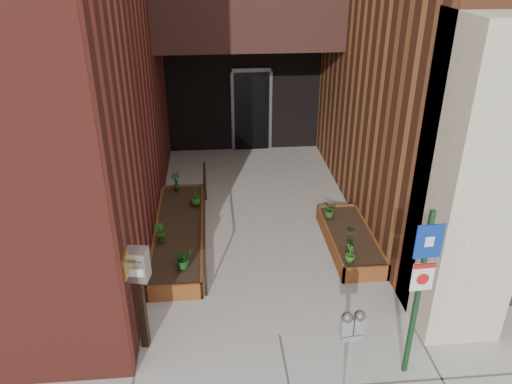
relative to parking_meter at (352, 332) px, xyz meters
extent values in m
plane|color=#9E9991|center=(-0.69, 1.09, -1.01)|extent=(80.00, 80.00, 0.00)
cube|color=tan|center=(1.86, 1.29, 1.19)|extent=(1.10, 1.20, 4.40)
cube|color=black|center=(-0.69, 8.49, 0.49)|extent=(4.00, 0.30, 3.00)
cube|color=black|center=(-0.49, 8.31, 0.04)|extent=(0.90, 0.06, 2.10)
cube|color=#B79338|center=(-2.68, 0.89, 0.49)|extent=(0.04, 0.30, 0.30)
cube|color=brown|center=(-2.24, 2.01, -0.86)|extent=(0.90, 0.04, 0.30)
cube|color=brown|center=(-2.24, 5.57, -0.86)|extent=(0.90, 0.04, 0.30)
cube|color=brown|center=(-2.67, 3.79, -0.86)|extent=(0.04, 3.60, 0.30)
cube|color=brown|center=(-1.81, 3.79, -0.86)|extent=(0.04, 3.60, 0.30)
cube|color=black|center=(-2.24, 3.79, -0.88)|extent=(0.82, 3.52, 0.26)
cube|color=brown|center=(0.91, 2.21, -0.86)|extent=(0.80, 0.04, 0.30)
cube|color=brown|center=(0.91, 4.37, -0.86)|extent=(0.80, 0.04, 0.30)
cube|color=brown|center=(0.53, 3.29, -0.86)|extent=(0.04, 2.20, 0.30)
cube|color=brown|center=(1.29, 3.29, -0.86)|extent=(0.04, 2.20, 0.30)
cube|color=black|center=(0.91, 3.29, -0.88)|extent=(0.72, 2.12, 0.26)
cylinder|color=black|center=(-1.74, 2.09, -0.56)|extent=(0.04, 0.04, 0.90)
cylinder|color=black|center=(-1.74, 5.39, -0.56)|extent=(0.04, 0.04, 0.90)
cylinder|color=black|center=(-1.74, 3.74, -0.13)|extent=(0.04, 3.30, 0.04)
cube|color=#A6A6A8|center=(0.00, 0.00, -0.56)|extent=(0.06, 0.06, 0.90)
cube|color=#A6A6A8|center=(0.00, 0.00, -0.07)|extent=(0.28, 0.14, 0.07)
cube|color=#A6A6A8|center=(-0.08, -0.01, 0.09)|extent=(0.14, 0.10, 0.23)
sphere|color=#59595B|center=(-0.08, -0.01, 0.23)|extent=(0.13, 0.13, 0.13)
cube|color=white|center=(-0.07, -0.05, 0.11)|extent=(0.08, 0.01, 0.05)
cube|color=#B21414|center=(-0.07, -0.05, 0.04)|extent=(0.08, 0.01, 0.03)
cube|color=#A6A6A8|center=(0.08, 0.01, 0.09)|extent=(0.14, 0.10, 0.23)
sphere|color=#59595B|center=(0.08, 0.01, 0.23)|extent=(0.13, 0.13, 0.13)
cube|color=white|center=(0.08, -0.04, 0.11)|extent=(0.08, 0.01, 0.05)
cube|color=#B21414|center=(0.08, -0.04, 0.04)|extent=(0.08, 0.01, 0.03)
cube|color=#153B1D|center=(0.87, 0.29, 0.21)|extent=(0.06, 0.06, 2.43)
cube|color=navy|center=(0.88, 0.26, 1.04)|extent=(0.33, 0.04, 0.44)
cube|color=white|center=(0.88, 0.25, 1.04)|extent=(0.11, 0.02, 0.13)
cube|color=white|center=(0.88, 0.26, 0.54)|extent=(0.28, 0.04, 0.39)
cube|color=#B21414|center=(0.88, 0.25, 0.70)|extent=(0.28, 0.03, 0.07)
cylinder|color=#B21414|center=(0.88, 0.24, 0.52)|extent=(0.16, 0.02, 0.15)
cube|color=black|center=(-2.59, 1.07, -0.43)|extent=(0.12, 0.12, 1.16)
cube|color=silver|center=(-2.59, 1.07, 0.37)|extent=(0.35, 0.28, 0.44)
cube|color=#59595B|center=(-2.61, 0.95, 0.49)|extent=(0.23, 0.05, 0.04)
cube|color=white|center=(-2.61, 0.95, 0.31)|extent=(0.25, 0.05, 0.11)
imported|color=#1A5B1B|center=(-2.10, 2.49, -0.53)|extent=(0.44, 0.44, 0.35)
imported|color=#20601B|center=(-2.54, 3.33, -0.54)|extent=(0.26, 0.26, 0.34)
imported|color=#205B1A|center=(-1.94, 4.65, -0.51)|extent=(0.30, 0.30, 0.40)
imported|color=#1C6221|center=(-2.35, 5.36, -0.50)|extent=(0.31, 0.31, 0.41)
imported|color=#295E1B|center=(0.66, 2.39, -0.55)|extent=(0.25, 0.25, 0.32)
imported|color=#195317|center=(0.77, 2.80, -0.54)|extent=(0.24, 0.24, 0.34)
imported|color=#275C1A|center=(0.66, 3.91, -0.55)|extent=(0.30, 0.30, 0.32)
camera|label=1|loc=(-1.53, -4.35, 4.10)|focal=35.00mm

